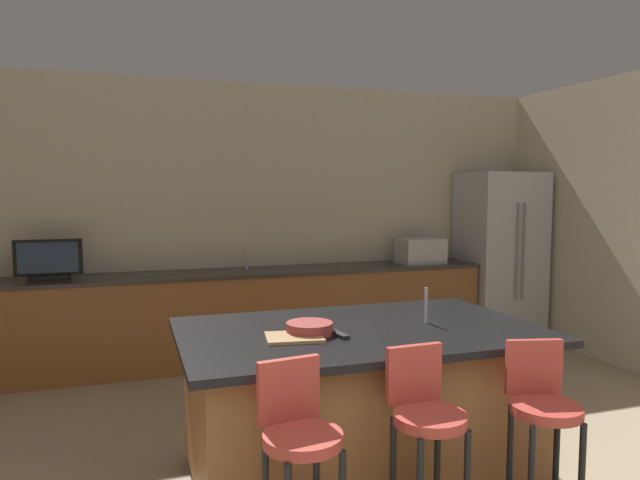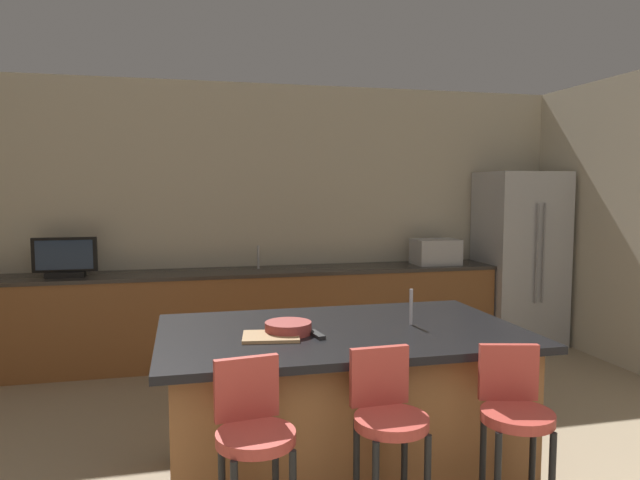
{
  "view_description": "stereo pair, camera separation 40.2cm",
  "coord_description": "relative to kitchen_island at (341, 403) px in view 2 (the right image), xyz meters",
  "views": [
    {
      "loc": [
        -1.03,
        -0.98,
        1.75
      ],
      "look_at": [
        0.43,
        3.39,
        1.34
      ],
      "focal_mm": 32.26,
      "sensor_mm": 36.0,
      "label": 1
    },
    {
      "loc": [
        -0.64,
        -1.09,
        1.75
      ],
      "look_at": [
        0.43,
        3.39,
        1.34
      ],
      "focal_mm": 32.26,
      "sensor_mm": 36.0,
      "label": 2
    }
  ],
  "objects": [
    {
      "name": "sink_faucet_back",
      "position": [
        -0.15,
        2.67,
        0.57
      ],
      "size": [
        0.02,
        0.02,
        0.24
      ],
      "primitive_type": "cylinder",
      "color": "#B2B2B7",
      "rests_on": "counter_back"
    },
    {
      "name": "cutting_board",
      "position": [
        -0.44,
        -0.11,
        0.46
      ],
      "size": [
        0.34,
        0.29,
        0.02
      ],
      "primitive_type": "cube",
      "rotation": [
        0.0,
        0.0,
        -0.15
      ],
      "color": "#A87F51",
      "rests_on": "kitchen_island"
    },
    {
      "name": "wall_back",
      "position": [
        -0.26,
        2.95,
        0.96
      ],
      "size": [
        7.56,
        0.12,
        2.86
      ],
      "primitive_type": "cube",
      "color": "beige",
      "rests_on": "ground_plane"
    },
    {
      "name": "sink_faucet_island",
      "position": [
        0.44,
        -0.0,
        0.56
      ],
      "size": [
        0.02,
        0.02,
        0.22
      ],
      "primitive_type": "cylinder",
      "color": "#B2B2B7",
      "rests_on": "kitchen_island"
    },
    {
      "name": "counter_back",
      "position": [
        -0.32,
        2.57,
        -0.01
      ],
      "size": [
        5.35,
        0.62,
        0.93
      ],
      "color": "brown",
      "rests_on": "ground_plane"
    },
    {
      "name": "bar_stool_right",
      "position": [
        0.62,
        -0.86,
        0.12
      ],
      "size": [
        0.35,
        0.37,
        0.99
      ],
      "rotation": [
        0.0,
        0.0,
        -0.25
      ],
      "color": "#B23D33",
      "rests_on": "ground_plane"
    },
    {
      "name": "tv_remote",
      "position": [
        -0.18,
        -0.14,
        0.46
      ],
      "size": [
        0.07,
        0.17,
        0.02
      ],
      "primitive_type": "cube",
      "rotation": [
        0.0,
        0.0,
        0.16
      ],
      "color": "black",
      "rests_on": "kitchen_island"
    },
    {
      "name": "microwave",
      "position": [
        1.79,
        2.57,
        0.59
      ],
      "size": [
        0.48,
        0.36,
        0.28
      ],
      "primitive_type": "cube",
      "color": "#B7BABF",
      "rests_on": "counter_back"
    },
    {
      "name": "refrigerator",
      "position": [
        2.79,
        2.52,
        0.5
      ],
      "size": [
        0.85,
        0.76,
        1.94
      ],
      "color": "#B7BABF",
      "rests_on": "ground_plane"
    },
    {
      "name": "fruit_bowl",
      "position": [
        -0.33,
        -0.04,
        0.49
      ],
      "size": [
        0.27,
        0.27,
        0.07
      ],
      "primitive_type": "cylinder",
      "color": "#993833",
      "rests_on": "kitchen_island"
    },
    {
      "name": "kitchen_island",
      "position": [
        0.0,
        0.0,
        0.0
      ],
      "size": [
        2.12,
        1.29,
        0.93
      ],
      "color": "black",
      "rests_on": "ground_plane"
    },
    {
      "name": "tv_monitor",
      "position": [
        -1.98,
        2.52,
        0.63
      ],
      "size": [
        0.57,
        0.16,
        0.37
      ],
      "color": "black",
      "rests_on": "counter_back"
    },
    {
      "name": "bar_stool_center",
      "position": [
        -0.0,
        -0.82,
        0.14
      ],
      "size": [
        0.34,
        0.34,
        1.01
      ],
      "rotation": [
        0.0,
        0.0,
        0.04
      ],
      "color": "#B23D33",
      "rests_on": "ground_plane"
    },
    {
      "name": "bar_stool_left",
      "position": [
        -0.62,
        -0.85,
        0.14
      ],
      "size": [
        0.34,
        0.36,
        1.01
      ],
      "rotation": [
        0.0,
        0.0,
        0.14
      ],
      "color": "#B23D33",
      "rests_on": "ground_plane"
    }
  ]
}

